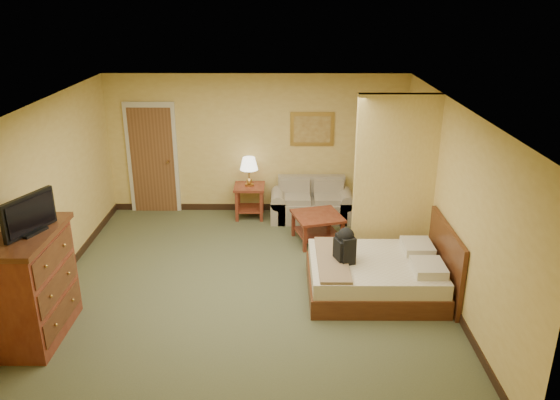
{
  "coord_description": "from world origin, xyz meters",
  "views": [
    {
      "loc": [
        0.48,
        -6.81,
        3.92
      ],
      "look_at": [
        0.44,
        0.6,
        1.11
      ],
      "focal_mm": 35.0,
      "sensor_mm": 36.0,
      "label": 1
    }
  ],
  "objects_px": {
    "loveseat": "(312,206)",
    "coffee_table": "(317,222)",
    "dresser": "(33,285)",
    "bed": "(379,274)"
  },
  "relations": [
    {
      "from": "loveseat",
      "to": "coffee_table",
      "type": "distance_m",
      "value": 1.01
    },
    {
      "from": "loveseat",
      "to": "dresser",
      "type": "xyz_separation_m",
      "value": [
        -3.49,
        -3.72,
        0.44
      ]
    },
    {
      "from": "dresser",
      "to": "bed",
      "type": "distance_m",
      "value": 4.45
    },
    {
      "from": "coffee_table",
      "to": "dresser",
      "type": "distance_m",
      "value": 4.47
    },
    {
      "from": "loveseat",
      "to": "bed",
      "type": "distance_m",
      "value": 2.79
    },
    {
      "from": "dresser",
      "to": "bed",
      "type": "xyz_separation_m",
      "value": [
        4.3,
        1.06,
        -0.42
      ]
    },
    {
      "from": "coffee_table",
      "to": "loveseat",
      "type": "bearing_deg",
      "value": 92.53
    },
    {
      "from": "loveseat",
      "to": "coffee_table",
      "type": "bearing_deg",
      "value": -87.47
    },
    {
      "from": "loveseat",
      "to": "bed",
      "type": "height_order",
      "value": "bed"
    },
    {
      "from": "coffee_table",
      "to": "dresser",
      "type": "bearing_deg",
      "value": -142.44
    }
  ]
}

